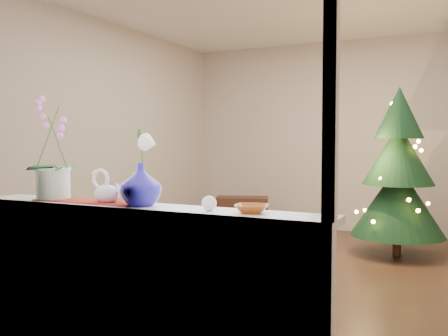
{
  "coord_description": "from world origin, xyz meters",
  "views": [
    {
      "loc": [
        1.63,
        -4.64,
        1.27
      ],
      "look_at": [
        0.03,
        -1.4,
        1.08
      ],
      "focal_mm": 40.0,
      "sensor_mm": 36.0,
      "label": 1
    }
  ],
  "objects_px": {
    "orchid_pot": "(52,148)",
    "xmas_tree": "(398,171)",
    "blue_vase": "(141,181)",
    "swan": "(107,187)",
    "paperweight": "(209,203)",
    "amber_dish": "(252,209)",
    "side_table": "(242,216)"
  },
  "relations": [
    {
      "from": "paperweight",
      "to": "side_table",
      "type": "bearing_deg",
      "value": 111.83
    },
    {
      "from": "orchid_pot",
      "to": "xmas_tree",
      "type": "xyz_separation_m",
      "value": [
        1.58,
        3.58,
        -0.29
      ]
    },
    {
      "from": "paperweight",
      "to": "side_table",
      "type": "relative_size",
      "value": 0.11
    },
    {
      "from": "amber_dish",
      "to": "side_table",
      "type": "height_order",
      "value": "amber_dish"
    },
    {
      "from": "xmas_tree",
      "to": "paperweight",
      "type": "bearing_deg",
      "value": -97.62
    },
    {
      "from": "paperweight",
      "to": "orchid_pot",
      "type": "bearing_deg",
      "value": 178.86
    },
    {
      "from": "swan",
      "to": "blue_vase",
      "type": "xyz_separation_m",
      "value": [
        0.26,
        -0.02,
        0.04
      ]
    },
    {
      "from": "paperweight",
      "to": "xmas_tree",
      "type": "distance_m",
      "value": 3.64
    },
    {
      "from": "orchid_pot",
      "to": "blue_vase",
      "type": "distance_m",
      "value": 0.69
    },
    {
      "from": "swan",
      "to": "amber_dish",
      "type": "distance_m",
      "value": 0.91
    },
    {
      "from": "amber_dish",
      "to": "xmas_tree",
      "type": "xyz_separation_m",
      "value": [
        0.26,
        3.58,
        0.01
      ]
    },
    {
      "from": "blue_vase",
      "to": "amber_dish",
      "type": "xyz_separation_m",
      "value": [
        0.66,
        0.02,
        -0.12
      ]
    },
    {
      "from": "blue_vase",
      "to": "paperweight",
      "type": "height_order",
      "value": "blue_vase"
    },
    {
      "from": "xmas_tree",
      "to": "swan",
      "type": "bearing_deg",
      "value": -108.08
    },
    {
      "from": "swan",
      "to": "paperweight",
      "type": "xyz_separation_m",
      "value": [
        0.69,
        -0.03,
        -0.06
      ]
    },
    {
      "from": "blue_vase",
      "to": "xmas_tree",
      "type": "distance_m",
      "value": 3.71
    },
    {
      "from": "blue_vase",
      "to": "amber_dish",
      "type": "height_order",
      "value": "blue_vase"
    },
    {
      "from": "side_table",
      "to": "swan",
      "type": "bearing_deg",
      "value": -97.77
    },
    {
      "from": "orchid_pot",
      "to": "xmas_tree",
      "type": "distance_m",
      "value": 3.93
    },
    {
      "from": "paperweight",
      "to": "side_table",
      "type": "xyz_separation_m",
      "value": [
        -1.57,
        3.92,
        -0.7
      ]
    },
    {
      "from": "swan",
      "to": "blue_vase",
      "type": "relative_size",
      "value": 0.81
    },
    {
      "from": "swan",
      "to": "amber_dish",
      "type": "relative_size",
      "value": 1.52
    },
    {
      "from": "swan",
      "to": "blue_vase",
      "type": "height_order",
      "value": "blue_vase"
    },
    {
      "from": "paperweight",
      "to": "xmas_tree",
      "type": "height_order",
      "value": "xmas_tree"
    },
    {
      "from": "swan",
      "to": "paperweight",
      "type": "distance_m",
      "value": 0.69
    },
    {
      "from": "swan",
      "to": "paperweight",
      "type": "height_order",
      "value": "swan"
    },
    {
      "from": "orchid_pot",
      "to": "paperweight",
      "type": "bearing_deg",
      "value": -1.14
    },
    {
      "from": "orchid_pot",
      "to": "side_table",
      "type": "height_order",
      "value": "orchid_pot"
    },
    {
      "from": "orchid_pot",
      "to": "side_table",
      "type": "xyz_separation_m",
      "value": [
        -0.48,
        3.9,
        -0.98
      ]
    },
    {
      "from": "amber_dish",
      "to": "side_table",
      "type": "relative_size",
      "value": 0.21
    },
    {
      "from": "orchid_pot",
      "to": "blue_vase",
      "type": "height_order",
      "value": "orchid_pot"
    },
    {
      "from": "swan",
      "to": "paperweight",
      "type": "relative_size",
      "value": 2.86
    }
  ]
}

